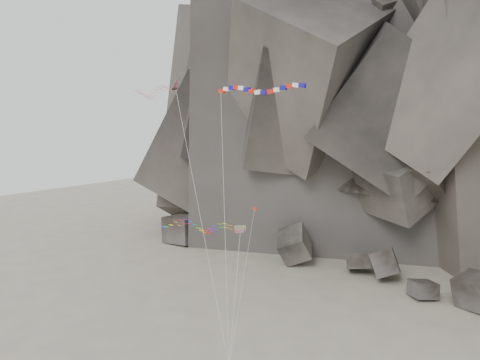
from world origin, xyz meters
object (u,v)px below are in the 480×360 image
Objects in this scene: delta_kite at (153,92)px; pennant_kite at (250,237)px; banner_kite at (259,91)px; parafoil_kite at (194,225)px.

pennant_kite is at bearing 1.58° from delta_kite.
banner_kite is 1.93× the size of pennant_kite.
delta_kite reaches higher than banner_kite.
banner_kite is 1.71× the size of parafoil_kite.
delta_kite reaches higher than pennant_kite.
delta_kite is 15.80m from banner_kite.
pennant_kite reaches higher than parafoil_kite.
parafoil_kite is (-9.67, 0.18, -16.12)m from banner_kite.
banner_kite reaches higher than parafoil_kite.
delta_kite is 1.04× the size of banner_kite.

